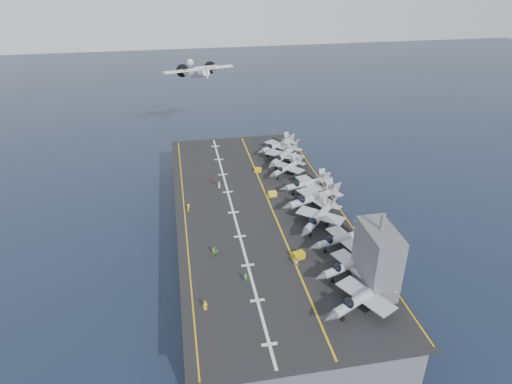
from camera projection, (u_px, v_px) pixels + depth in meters
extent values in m
plane|color=#142135|center=(259.00, 247.00, 110.08)|extent=(500.00, 500.00, 0.00)
cube|color=#56595E|center=(259.00, 230.00, 107.71)|extent=(36.00, 90.00, 10.00)
cube|color=black|center=(259.00, 211.00, 105.25)|extent=(38.00, 92.00, 0.40)
cube|color=gold|center=(272.00, 209.00, 105.63)|extent=(0.35, 90.00, 0.02)
cube|color=silver|center=(233.00, 212.00, 104.19)|extent=(0.50, 90.00, 0.02)
cube|color=gold|center=(185.00, 217.00, 102.44)|extent=(0.25, 90.00, 0.02)
cube|color=gold|center=(336.00, 203.00, 108.10)|extent=(0.25, 90.00, 0.02)
imported|color=gold|center=(205.00, 305.00, 75.80)|extent=(1.22, 0.95, 1.81)
imported|color=yellow|center=(213.00, 251.00, 89.56)|extent=(0.86, 1.09, 1.61)
imported|color=green|center=(216.00, 252.00, 88.96)|extent=(1.25, 0.85, 2.03)
imported|color=yellow|center=(188.00, 208.00, 104.20)|extent=(1.11, 1.31, 1.86)
imported|color=#A42825|center=(212.00, 180.00, 116.54)|extent=(1.09, 1.25, 1.74)
imported|color=white|center=(219.00, 185.00, 114.42)|extent=(1.06, 1.18, 1.64)
imported|color=#2B8D32|center=(246.00, 278.00, 82.09)|extent=(1.25, 0.97, 1.84)
imported|color=silver|center=(296.00, 261.00, 86.30)|extent=(1.25, 0.88, 1.99)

